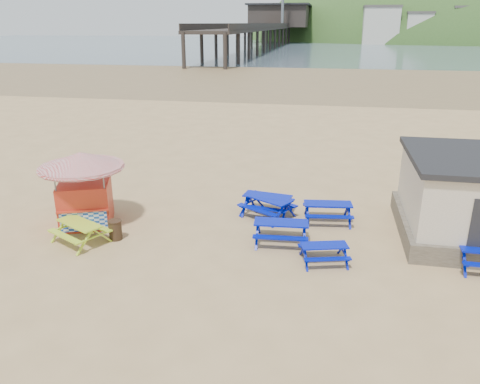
% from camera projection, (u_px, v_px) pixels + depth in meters
% --- Properties ---
extents(ground, '(400.00, 400.00, 0.00)m').
position_uv_depth(ground, '(221.00, 228.00, 18.39)').
color(ground, tan).
rests_on(ground, ground).
extents(wet_sand, '(400.00, 400.00, 0.00)m').
position_uv_depth(wet_sand, '(305.00, 77.00, 69.17)').
color(wet_sand, olive).
rests_on(wet_sand, ground).
extents(sea, '(400.00, 400.00, 0.00)m').
position_uv_depth(sea, '(323.00, 44.00, 175.36)').
color(sea, '#4C606D').
rests_on(sea, ground).
extents(picnic_table_blue_a, '(2.21, 1.89, 0.83)m').
position_uv_depth(picnic_table_blue_a, '(267.00, 205.00, 19.61)').
color(picnic_table_blue_a, '#0003A4').
rests_on(picnic_table_blue_a, ground).
extents(picnic_table_blue_b, '(2.51, 2.38, 0.83)m').
position_uv_depth(picnic_table_blue_b, '(268.00, 207.00, 19.33)').
color(picnic_table_blue_b, '#0003A4').
rests_on(picnic_table_blue_b, ground).
extents(picnic_table_blue_c, '(2.06, 1.75, 0.79)m').
position_uv_depth(picnic_table_blue_c, '(328.00, 212.00, 18.85)').
color(picnic_table_blue_c, '#0003A4').
rests_on(picnic_table_blue_c, ground).
extents(picnic_table_blue_d, '(2.06, 1.71, 0.82)m').
position_uv_depth(picnic_table_blue_d, '(281.00, 232.00, 17.04)').
color(picnic_table_blue_d, '#0003A4').
rests_on(picnic_table_blue_d, ground).
extents(picnic_table_blue_e, '(1.82, 1.60, 0.65)m').
position_uv_depth(picnic_table_blue_e, '(324.00, 253.00, 15.65)').
color(picnic_table_blue_e, '#0003A4').
rests_on(picnic_table_blue_e, ground).
extents(picnic_table_yellow, '(2.36, 2.21, 0.78)m').
position_uv_depth(picnic_table_yellow, '(80.00, 232.00, 17.06)').
color(picnic_table_yellow, '#BAD121').
rests_on(picnic_table_yellow, ground).
extents(ice_cream_kiosk, '(4.26, 4.26, 2.95)m').
position_uv_depth(ice_cream_kiosk, '(83.00, 179.00, 18.20)').
color(ice_cream_kiosk, red).
rests_on(ice_cream_kiosk, ground).
extents(litter_bin, '(0.51, 0.51, 0.75)m').
position_uv_depth(litter_bin, '(115.00, 230.00, 17.30)').
color(litter_bin, '#3C2818').
rests_on(litter_bin, ground).
extents(pier, '(24.00, 220.00, 39.29)m').
position_uv_depth(pier, '(278.00, 29.00, 184.28)').
color(pier, black).
rests_on(pier, ground).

